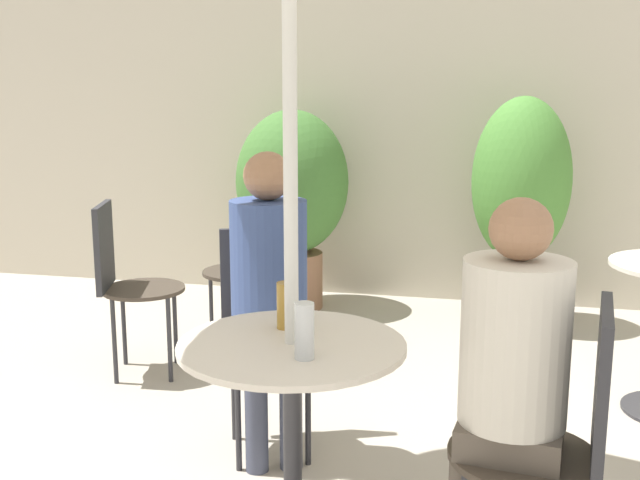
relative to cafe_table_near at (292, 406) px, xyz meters
The scene contains 12 objects.
storefront_wall 3.42m from the cafe_table_near, 87.67° to the left, with size 10.00×0.06×3.00m.
cafe_table_near is the anchor object (origin of this frame).
bistro_chair_0 0.82m from the cafe_table_near, ahead, with size 0.45×0.43×0.93m.
bistro_chair_1 0.82m from the cafe_table_near, 112.59° to the left, with size 0.47×0.48×0.93m.
bistro_chair_2 2.06m from the cafe_table_near, 110.78° to the left, with size 0.49×0.49×0.93m.
bistro_chair_3 1.86m from the cafe_table_near, 133.27° to the left, with size 0.47×0.45×0.93m.
seated_person_0 0.70m from the cafe_table_near, ahead, with size 0.33×0.30×1.21m.
seated_person_1 0.71m from the cafe_table_near, 112.59° to the left, with size 0.35×0.37×1.27m.
beer_glass_0 0.33m from the cafe_table_near, 60.76° to the right, with size 0.06×0.06×0.17m.
beer_glass_1 0.33m from the cafe_table_near, 111.65° to the left, with size 0.06×0.06×0.16m.
potted_plant_0 2.91m from the cafe_table_near, 104.78° to the left, with size 0.77×0.77×1.38m.
potted_plant_1 2.87m from the cafe_table_near, 74.11° to the left, with size 0.62×0.62×1.47m.
Camera 1 is at (0.44, -1.98, 1.49)m, focal length 42.00 mm.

